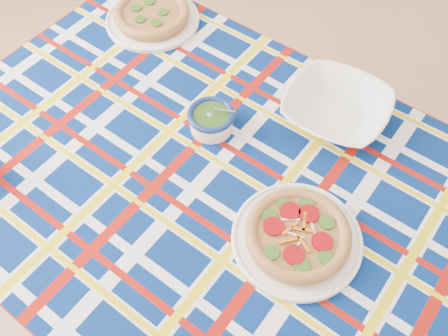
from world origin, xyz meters
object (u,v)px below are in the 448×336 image
(main_focaccia_plate, at_px, (298,234))
(dining_table, at_px, (233,210))
(pesto_bowl, at_px, (211,119))
(serving_bowl, at_px, (336,109))

(main_focaccia_plate, bearing_deg, dining_table, 157.47)
(dining_table, relative_size, pesto_bowl, 14.98)
(dining_table, bearing_deg, serving_bowl, 78.33)
(dining_table, distance_m, pesto_bowl, 0.23)
(main_focaccia_plate, distance_m, pesto_bowl, 0.37)
(main_focaccia_plate, xyz_separation_m, serving_bowl, (0.00, 0.38, 0.00))
(dining_table, relative_size, main_focaccia_plate, 6.08)
(main_focaccia_plate, height_order, serving_bowl, serving_bowl)
(dining_table, relative_size, serving_bowl, 6.81)
(main_focaccia_plate, relative_size, pesto_bowl, 2.46)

